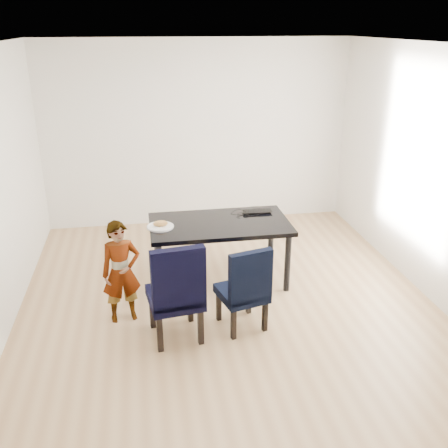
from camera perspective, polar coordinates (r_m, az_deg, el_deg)
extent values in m
cube|color=tan|center=(5.62, 0.35, -8.86)|extent=(4.50, 5.00, 0.01)
cube|color=white|center=(4.83, 0.43, 19.93)|extent=(4.50, 5.00, 0.01)
cube|color=white|center=(7.46, -3.04, 10.18)|extent=(4.50, 0.01, 2.70)
cube|color=white|center=(2.85, 9.42, -10.93)|extent=(4.50, 0.01, 2.70)
cube|color=beige|center=(5.88, 22.68, 5.20)|extent=(0.01, 5.00, 2.70)
cube|color=black|center=(5.88, -0.50, -3.21)|extent=(1.60, 0.90, 0.75)
cube|color=black|center=(4.83, -5.67, -7.42)|extent=(0.56, 0.58, 1.04)
cube|color=black|center=(4.99, 2.05, -7.10)|extent=(0.53, 0.55, 0.91)
imported|color=red|center=(5.17, -11.66, -5.39)|extent=(0.44, 0.33, 1.09)
cylinder|color=silver|center=(5.63, -7.29, -0.30)|extent=(0.37, 0.37, 0.02)
ellipsoid|color=#AD7B3E|center=(5.61, -7.28, 0.07)|extent=(0.18, 0.10, 0.07)
imported|color=black|center=(6.07, 3.72, 1.58)|extent=(0.36, 0.24, 0.03)
torus|color=black|center=(5.91, 2.17, 0.92)|extent=(0.16, 0.16, 0.01)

